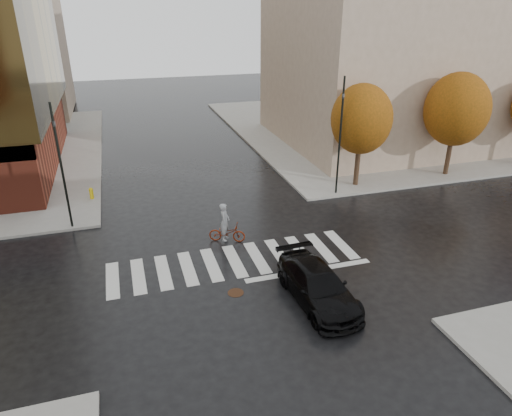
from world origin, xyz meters
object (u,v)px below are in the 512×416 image
Objects in this scene: traffic_light_nw at (60,160)px; fire_hydrant at (91,193)px; traffic_light_ne at (341,130)px; sedan at (318,286)px; cyclist at (226,229)px.

traffic_light_nw is 5.01m from fire_hydrant.
fire_hydrant is (-14.62, 3.51, -3.65)m from traffic_light_ne.
cyclist reaches higher than sedan.
traffic_light_ne reaches higher than fire_hydrant.
sedan is 11.98m from traffic_light_ne.
fire_hydrant is at bearing 8.28° from traffic_light_ne.
traffic_light_ne reaches higher than cyclist.
cyclist is at bearing -48.51° from fire_hydrant.
traffic_light_ne reaches higher than traffic_light_nw.
traffic_light_ne is 10.18× the size of fire_hydrant.
traffic_light_ne is at bearing -40.32° from cyclist.
sedan is 6.42m from cyclist.
sedan is 16.13m from fire_hydrant.
fire_hydrant is at bearing 144.97° from traffic_light_nw.
fire_hydrant is at bearing 120.25° from sedan.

